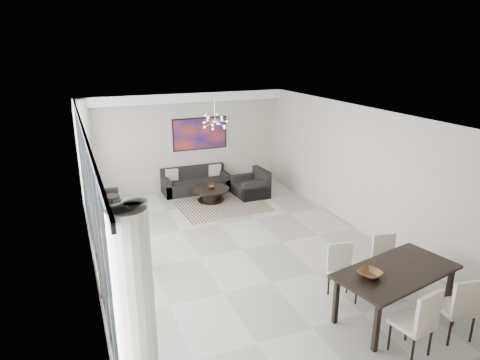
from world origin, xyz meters
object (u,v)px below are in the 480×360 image
coffee_table (211,194)px  dining_table (396,275)px  sofa_main (196,183)px  tv_console (108,265)px  television (114,236)px

coffee_table → dining_table: 6.30m
coffee_table → sofa_main: (-0.15, 0.97, 0.03)m
coffee_table → tv_console: (-3.10, -3.15, 0.02)m
sofa_main → television: television is taller
coffee_table → television: television is taller
coffee_table → television: bearing=-133.0°
dining_table → sofa_main: bearing=99.2°
television → tv_console: bearing=91.6°
tv_console → television: (0.16, -0.00, 0.57)m
sofa_main → dining_table: (1.15, -7.16, 0.51)m
tv_console → dining_table: bearing=-36.6°
television → sofa_main: bearing=-31.4°
sofa_main → dining_table: 7.28m
television → dining_table: (3.95, -3.05, -0.05)m
sofa_main → dining_table: size_ratio=0.90×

